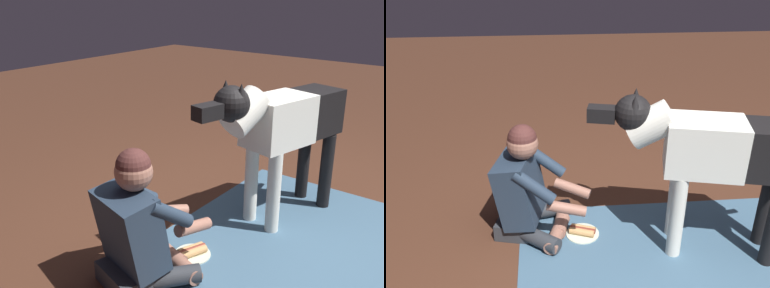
% 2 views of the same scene
% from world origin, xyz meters
% --- Properties ---
extents(ground_plane, '(14.76, 14.76, 0.00)m').
position_xyz_m(ground_plane, '(0.00, 0.00, 0.00)').
color(ground_plane, '#502E1F').
extents(area_rug, '(1.94, 1.97, 0.01)m').
position_xyz_m(area_rug, '(0.03, 0.14, 0.00)').
color(area_rug, '#43657F').
rests_on(area_rug, ground).
extents(person_sitting_on_floor, '(0.70, 0.58, 0.82)m').
position_xyz_m(person_sitting_on_floor, '(0.94, -0.60, 0.34)').
color(person_sitting_on_floor, '#32363B').
rests_on(person_sitting_on_floor, ground).
extents(large_dog, '(1.43, 0.49, 1.09)m').
position_xyz_m(large_dog, '(-0.22, -0.32, 0.72)').
color(large_dog, white).
rests_on(large_dog, ground).
extents(hot_dog_on_plate, '(0.23, 0.23, 0.06)m').
position_xyz_m(hot_dog_on_plate, '(0.56, -0.51, 0.03)').
color(hot_dog_on_plate, silver).
rests_on(hot_dog_on_plate, ground).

